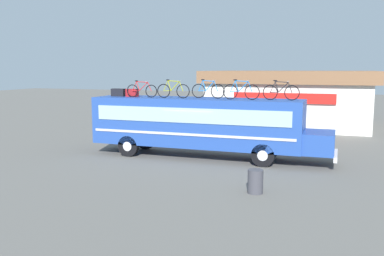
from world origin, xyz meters
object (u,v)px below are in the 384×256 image
rooftop_bicycle_4 (241,91)px  rooftop_bicycle_5 (281,92)px  luggage_bag_1 (118,92)px  rooftop_bicycle_3 (208,90)px  luggage_bag_2 (132,93)px  rooftop_bicycle_1 (142,90)px  bus (201,123)px  rooftop_bicycle_2 (173,90)px  trash_bin (255,181)px

rooftop_bicycle_4 → rooftop_bicycle_5: bearing=8.9°
luggage_bag_1 → rooftop_bicycle_3: bearing=1.4°
luggage_bag_2 → rooftop_bicycle_1: 0.76m
bus → luggage_bag_2: size_ratio=20.33×
rooftop_bicycle_2 → trash_bin: (5.19, -4.98, -2.96)m
rooftop_bicycle_5 → rooftop_bicycle_2: bearing=-176.2°
rooftop_bicycle_4 → rooftop_bicycle_5: size_ratio=1.04×
trash_bin → rooftop_bicycle_3: bearing=122.8°
luggage_bag_2 → bus: bearing=-0.5°
luggage_bag_1 → rooftop_bicycle_2: rooftop_bicycle_2 is taller
luggage_bag_2 → rooftop_bicycle_1: size_ratio=0.35×
bus → rooftop_bicycle_5: bearing=0.9°
bus → rooftop_bicycle_5: 4.25m
rooftop_bicycle_2 → rooftop_bicycle_3: bearing=14.1°
rooftop_bicycle_1 → rooftop_bicycle_4: size_ratio=0.97×
trash_bin → luggage_bag_1: bearing=148.1°
rooftop_bicycle_4 → trash_bin: 6.10m
luggage_bag_2 → rooftop_bicycle_3: 4.19m
rooftop_bicycle_1 → luggage_bag_1: bearing=170.6°
rooftop_bicycle_1 → rooftop_bicycle_3: bearing=6.0°
bus → luggage_bag_2: 4.13m
rooftop_bicycle_3 → rooftop_bicycle_5: (3.61, -0.07, -0.00)m
luggage_bag_1 → rooftop_bicycle_1: 1.54m
rooftop_bicycle_3 → trash_bin: (3.49, -5.40, -2.96)m
rooftop_bicycle_3 → rooftop_bicycle_5: size_ratio=1.00×
rooftop_bicycle_3 → rooftop_bicycle_2: bearing=-165.9°
bus → luggage_bag_1: (-4.68, 0.02, 1.46)m
luggage_bag_1 → trash_bin: (8.48, -5.29, -2.77)m
rooftop_bicycle_1 → rooftop_bicycle_4: rooftop_bicycle_4 is taller
luggage_bag_1 → rooftop_bicycle_5: (8.60, 0.04, 0.18)m
luggage_bag_1 → rooftop_bicycle_1: (1.51, -0.25, 0.16)m
luggage_bag_2 → rooftop_bicycle_3: rooftop_bicycle_3 is taller
luggage_bag_2 → rooftop_bicycle_4: size_ratio=0.33×
rooftop_bicycle_1 → rooftop_bicycle_4: (5.25, 0.01, 0.04)m
luggage_bag_2 → rooftop_bicycle_1: bearing=-21.1°
bus → luggage_bag_1: size_ratio=16.38×
luggage_bag_2 → rooftop_bicycle_5: size_ratio=0.35×
luggage_bag_1 → trash_bin: size_ratio=0.86×
rooftop_bicycle_5 → luggage_bag_1: bearing=-179.7°
rooftop_bicycle_3 → rooftop_bicycle_5: bearing=-1.2°
rooftop_bicycle_4 → luggage_bag_2: bearing=177.5°
luggage_bag_1 → rooftop_bicycle_2: 3.31m
luggage_bag_2 → rooftop_bicycle_3: bearing=1.4°
bus → rooftop_bicycle_5: rooftop_bicycle_5 is taller
bus → rooftop_bicycle_1: size_ratio=7.03×
bus → rooftop_bicycle_3: rooftop_bicycle_3 is taller
rooftop_bicycle_2 → rooftop_bicycle_1: bearing=178.1°
rooftop_bicycle_3 → luggage_bag_2: bearing=-178.6°
rooftop_bicycle_5 → luggage_bag_2: bearing=-179.8°
bus → luggage_bag_1: luggage_bag_1 is taller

